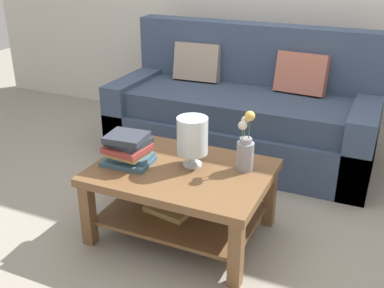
% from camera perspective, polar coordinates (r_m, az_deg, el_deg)
% --- Properties ---
extents(ground_plane, '(10.00, 10.00, 0.00)m').
position_cam_1_polar(ground_plane, '(3.30, 1.12, -7.17)').
color(ground_plane, gray).
extents(couch, '(2.13, 0.90, 1.06)m').
position_cam_1_polar(couch, '(3.92, 6.27, 3.77)').
color(couch, '#384760').
rests_on(couch, ground).
extents(coffee_table, '(1.04, 0.76, 0.45)m').
position_cam_1_polar(coffee_table, '(2.82, -1.31, -5.30)').
color(coffee_table, brown).
rests_on(coffee_table, ground).
extents(book_stack_main, '(0.30, 0.26, 0.19)m').
position_cam_1_polar(book_stack_main, '(2.81, -7.81, -0.62)').
color(book_stack_main, '#3D6075').
rests_on(book_stack_main, coffee_table).
extents(glass_hurricane_vase, '(0.19, 0.19, 0.30)m').
position_cam_1_polar(glass_hurricane_vase, '(2.72, 0.05, 0.90)').
color(glass_hurricane_vase, silver).
rests_on(glass_hurricane_vase, coffee_table).
extents(flower_pitcher, '(0.10, 0.10, 0.37)m').
position_cam_1_polar(flower_pitcher, '(2.71, 6.57, -0.56)').
color(flower_pitcher, gray).
rests_on(flower_pitcher, coffee_table).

